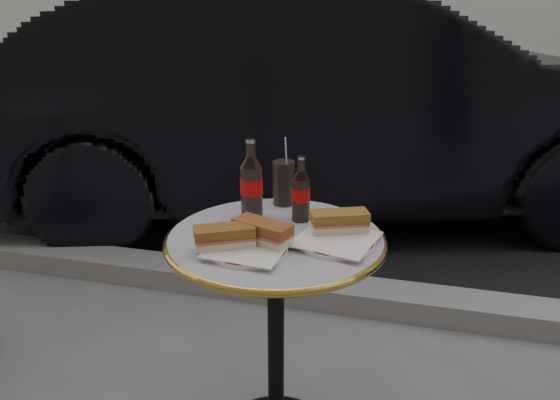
% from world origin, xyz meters
% --- Properties ---
extents(asphalt_road, '(40.00, 8.00, 0.00)m').
position_xyz_m(asphalt_road, '(0.00, 5.00, 0.00)').
color(asphalt_road, black).
rests_on(asphalt_road, ground).
extents(curb, '(40.00, 0.20, 0.12)m').
position_xyz_m(curb, '(0.00, 0.90, 0.05)').
color(curb, gray).
rests_on(curb, ground).
extents(bistro_table, '(0.62, 0.62, 0.73)m').
position_xyz_m(bistro_table, '(0.00, 0.00, 0.37)').
color(bistro_table, '#BAB2C4').
rests_on(bistro_table, ground).
extents(plate_left, '(0.25, 0.25, 0.01)m').
position_xyz_m(plate_left, '(-0.04, -0.12, 0.74)').
color(plate_left, white).
rests_on(plate_left, bistro_table).
extents(plate_right, '(0.28, 0.28, 0.01)m').
position_xyz_m(plate_right, '(0.17, -0.01, 0.74)').
color(plate_right, white).
rests_on(plate_right, bistro_table).
extents(sandwich_left_a, '(0.17, 0.14, 0.05)m').
position_xyz_m(sandwich_left_a, '(-0.10, -0.13, 0.77)').
color(sandwich_left_a, brown).
rests_on(sandwich_left_a, plate_left).
extents(sandwich_left_b, '(0.18, 0.12, 0.06)m').
position_xyz_m(sandwich_left_b, '(-0.01, -0.08, 0.77)').
color(sandwich_left_b, brown).
rests_on(sandwich_left_b, plate_left).
extents(sandwich_right, '(0.18, 0.13, 0.06)m').
position_xyz_m(sandwich_right, '(0.17, 0.04, 0.77)').
color(sandwich_right, brown).
rests_on(sandwich_right, plate_right).
extents(cola_bottle_left, '(0.07, 0.07, 0.25)m').
position_xyz_m(cola_bottle_left, '(-0.10, 0.11, 0.86)').
color(cola_bottle_left, black).
rests_on(cola_bottle_left, bistro_table).
extents(cola_bottle_right, '(0.07, 0.07, 0.20)m').
position_xyz_m(cola_bottle_right, '(0.04, 0.13, 0.83)').
color(cola_bottle_right, black).
rests_on(cola_bottle_right, bistro_table).
extents(cola_glass, '(0.08, 0.08, 0.14)m').
position_xyz_m(cola_glass, '(-0.04, 0.25, 0.80)').
color(cola_glass, black).
rests_on(cola_glass, bistro_table).
extents(parked_car, '(2.87, 4.77, 1.48)m').
position_xyz_m(parked_car, '(-0.21, 2.12, 0.74)').
color(parked_car, black).
rests_on(parked_car, ground).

